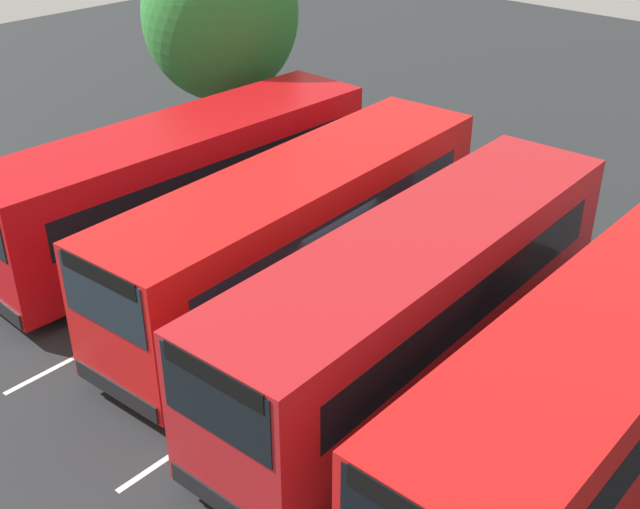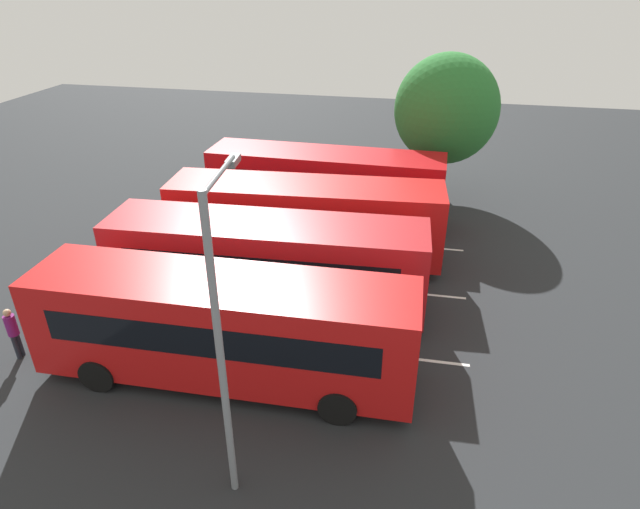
# 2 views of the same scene
# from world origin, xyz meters

# --- Properties ---
(ground_plane) EXTENTS (64.62, 64.62, 0.00)m
(ground_plane) POSITION_xyz_m (0.00, 0.00, 0.00)
(ground_plane) COLOR #232628
(bus_far_left) EXTENTS (10.60, 2.75, 3.22)m
(bus_far_left) POSITION_xyz_m (-0.03, -5.80, 1.78)
(bus_far_left) COLOR #B70C11
(bus_far_left) RESTS_ON ground
(bus_center_left) EXTENTS (10.71, 3.21, 3.22)m
(bus_center_left) POSITION_xyz_m (-0.04, -1.82, 1.78)
(bus_center_left) COLOR red
(bus_center_left) RESTS_ON ground
(bus_center_right) EXTENTS (10.68, 3.02, 3.22)m
(bus_center_right) POSITION_xyz_m (0.45, 1.79, 1.78)
(bus_center_right) COLOR #AD191E
(bus_center_right) RESTS_ON ground
(bus_far_right) EXTENTS (10.62, 2.81, 3.22)m
(bus_far_right) POSITION_xyz_m (0.55, 5.51, 1.78)
(bus_far_right) COLOR red
(bus_far_right) RESTS_ON ground
(pedestrian) EXTENTS (0.32, 0.32, 1.72)m
(pedestrian) POSITION_xyz_m (7.04, 5.97, 1.01)
(pedestrian) COLOR #232833
(pedestrian) RESTS_ON ground
(street_lamp) EXTENTS (0.42, 2.39, 7.26)m
(street_lamp) POSITION_xyz_m (-0.91, 8.81, 4.20)
(street_lamp) COLOR gray
(street_lamp) RESTS_ON ground
(depot_tree) EXTENTS (5.02, 4.51, 7.01)m
(depot_tree) POSITION_xyz_m (-5.16, -10.05, 4.37)
(depot_tree) COLOR #4C3823
(depot_tree) RESTS_ON ground
(lane_stripe_outer_left) EXTENTS (12.69, 0.38, 0.01)m
(lane_stripe_outer_left) POSITION_xyz_m (0.00, -3.73, 0.00)
(lane_stripe_outer_left) COLOR silver
(lane_stripe_outer_left) RESTS_ON ground
(lane_stripe_inner_left) EXTENTS (12.69, 0.38, 0.01)m
(lane_stripe_inner_left) POSITION_xyz_m (0.00, 0.00, 0.00)
(lane_stripe_inner_left) COLOR silver
(lane_stripe_inner_left) RESTS_ON ground
(lane_stripe_inner_right) EXTENTS (12.69, 0.38, 0.01)m
(lane_stripe_inner_right) POSITION_xyz_m (0.00, 3.73, 0.00)
(lane_stripe_inner_right) COLOR silver
(lane_stripe_inner_right) RESTS_ON ground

